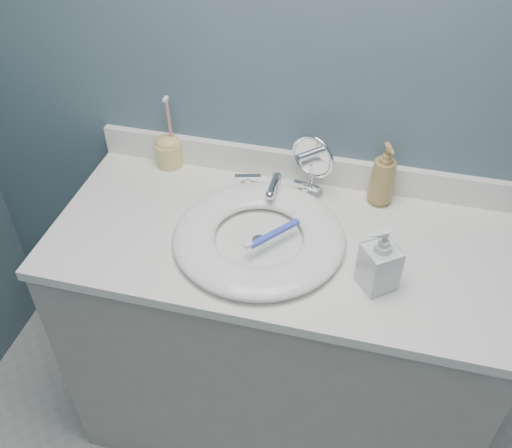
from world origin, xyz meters
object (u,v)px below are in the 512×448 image
(makeup_mirror, at_px, (312,163))
(soap_bottle_amber, at_px, (384,174))
(toothbrush_holder, at_px, (169,150))
(soap_bottle_clear, at_px, (381,258))

(makeup_mirror, xyz_separation_m, soap_bottle_amber, (0.20, 0.02, -0.01))
(makeup_mirror, xyz_separation_m, toothbrush_holder, (-0.44, 0.04, -0.05))
(makeup_mirror, distance_m, soap_bottle_amber, 0.20)
(soap_bottle_amber, xyz_separation_m, toothbrush_holder, (-0.64, 0.02, -0.04))
(soap_bottle_clear, bearing_deg, makeup_mirror, 178.31)
(soap_bottle_amber, xyz_separation_m, soap_bottle_clear, (0.02, -0.32, -0.01))
(toothbrush_holder, bearing_deg, makeup_mirror, -5.01)
(makeup_mirror, bearing_deg, toothbrush_holder, -162.35)
(makeup_mirror, relative_size, soap_bottle_amber, 1.03)
(makeup_mirror, xyz_separation_m, soap_bottle_clear, (0.22, -0.31, -0.02))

